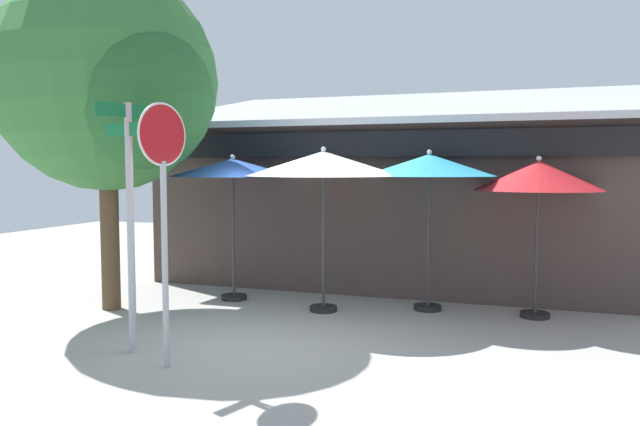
{
  "coord_description": "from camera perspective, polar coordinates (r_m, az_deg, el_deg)",
  "views": [
    {
      "loc": [
        3.24,
        -7.61,
        2.3
      ],
      "look_at": [
        0.24,
        1.2,
        1.6
      ],
      "focal_mm": 34.38,
      "sensor_mm": 36.0,
      "label": 1
    }
  ],
  "objects": [
    {
      "name": "ground_plane",
      "position": [
        8.6,
        -4.18,
        -11.57
      ],
      "size": [
        28.0,
        28.0,
        0.1
      ],
      "primitive_type": "cube",
      "color": "#9E9B93"
    },
    {
      "name": "cafe_building",
      "position": [
        13.21,
        8.13,
        1.3
      ],
      "size": [
        9.75,
        5.74,
        4.16
      ],
      "color": "#473833",
      "rests_on": "ground"
    },
    {
      "name": "street_sign_post",
      "position": [
        7.83,
        -17.25,
        1.09
      ],
      "size": [
        0.85,
        0.91,
        3.08
      ],
      "color": "#A8AAB2",
      "rests_on": "ground"
    },
    {
      "name": "stop_sign",
      "position": [
        7.11,
        -14.37,
        2.27
      ],
      "size": [
        0.18,
        0.7,
        3.02
      ],
      "color": "#A8AAB2",
      "rests_on": "ground"
    },
    {
      "name": "patio_umbrella_royal_blue_left",
      "position": [
        10.62,
        -8.13,
        4.06
      ],
      "size": [
        2.18,
        2.18,
        2.51
      ],
      "color": "black",
      "rests_on": "ground"
    },
    {
      "name": "patio_umbrella_ivory_center",
      "position": [
        9.65,
        0.32,
        4.52
      ],
      "size": [
        2.47,
        2.47,
        2.62
      ],
      "color": "black",
      "rests_on": "ground"
    },
    {
      "name": "patio_umbrella_teal_right",
      "position": [
        9.88,
        10.13,
        4.26
      ],
      "size": [
        2.12,
        2.12,
        2.57
      ],
      "color": "black",
      "rests_on": "ground"
    },
    {
      "name": "patio_umbrella_crimson_far_right",
      "position": [
        9.8,
        19.67,
        3.18
      ],
      "size": [
        1.91,
        1.91,
        2.47
      ],
      "color": "black",
      "rests_on": "ground"
    },
    {
      "name": "shade_tree",
      "position": [
        10.29,
        -18.8,
        11.32
      ],
      "size": [
        3.77,
        3.51,
        5.42
      ],
      "color": "brown",
      "rests_on": "ground"
    }
  ]
}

